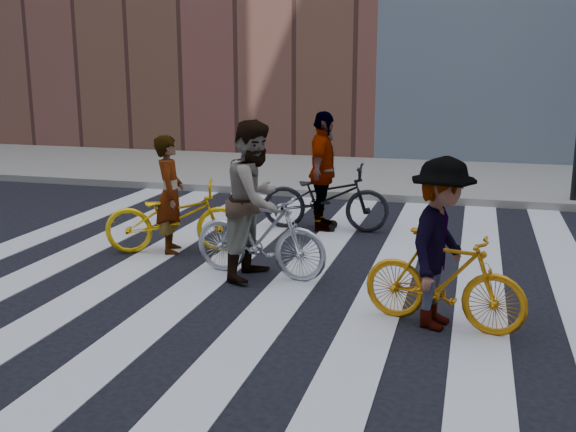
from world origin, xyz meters
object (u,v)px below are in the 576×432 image
at_px(bike_dark_rear, 325,197).
at_px(rider_rear, 323,172).
at_px(rider_left, 170,195).
at_px(rider_mid, 255,200).
at_px(bike_yellow_right, 444,280).
at_px(rider_right, 441,244).
at_px(bike_silver_mid, 260,235).
at_px(bike_yellow_left, 174,217).

bearing_deg(bike_dark_rear, rider_rear, 86.38).
relative_size(bike_dark_rear, rider_left, 1.23).
distance_m(bike_dark_rear, rider_rear, 0.42).
relative_size(rider_left, rider_mid, 0.84).
relative_size(rider_left, rider_rear, 0.87).
height_order(bike_dark_rear, rider_left, rider_left).
height_order(rider_mid, rider_rear, rider_mid).
relative_size(bike_yellow_right, rider_left, 1.00).
distance_m(bike_yellow_right, rider_right, 0.38).
bearing_deg(bike_silver_mid, bike_yellow_right, -107.45).
height_order(bike_yellow_left, rider_right, rider_right).
bearing_deg(rider_rear, bike_dark_rear, -93.62).
bearing_deg(bike_yellow_right, rider_mid, 78.95).
height_order(bike_yellow_left, rider_left, rider_left).
bearing_deg(bike_dark_rear, rider_mid, 169.32).
relative_size(bike_yellow_left, rider_mid, 0.98).
bearing_deg(bike_dark_rear, bike_silver_mid, 170.41).
bearing_deg(rider_right, bike_silver_mid, 78.00).
bearing_deg(bike_yellow_left, rider_rear, -63.03).
height_order(bike_silver_mid, bike_dark_rear, bike_dark_rear).
height_order(rider_left, rider_mid, rider_mid).
xyz_separation_m(bike_yellow_left, rider_right, (3.76, -1.81, 0.37)).
height_order(rider_right, rider_rear, rider_rear).
xyz_separation_m(rider_left, rider_rear, (1.78, 1.84, 0.12)).
bearing_deg(bike_yellow_right, bike_dark_rear, 42.48).
bearing_deg(rider_mid, bike_yellow_right, -106.98).
relative_size(bike_silver_mid, rider_rear, 0.94).
bearing_deg(rider_left, rider_mid, -136.12).
height_order(bike_silver_mid, rider_rear, rider_rear).
relative_size(bike_silver_mid, bike_dark_rear, 0.87).
bearing_deg(bike_yellow_left, rider_mid, -136.90).
height_order(bike_yellow_left, rider_rear, rider_rear).
height_order(bike_yellow_right, rider_left, rider_left).
height_order(bike_dark_rear, rider_mid, rider_mid).
bearing_deg(bike_silver_mid, rider_rear, 2.63).
bearing_deg(rider_rear, rider_right, -154.57).
xyz_separation_m(bike_yellow_left, bike_dark_rear, (1.78, 1.84, 0.03)).
bearing_deg(rider_mid, rider_left, 71.29).
distance_m(bike_yellow_right, rider_mid, 2.63).
relative_size(bike_yellow_left, bike_silver_mid, 1.08).
distance_m(bike_dark_rear, rider_left, 2.61).
bearing_deg(rider_right, rider_rear, 42.48).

